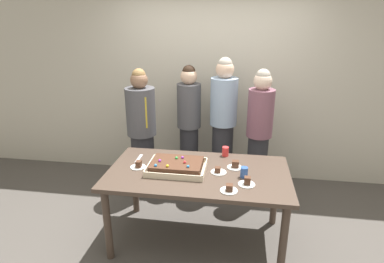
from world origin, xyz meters
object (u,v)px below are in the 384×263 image
drink_cup_nearest (225,151)px  plated_slice_far_right (218,171)px  plated_slice_near_right (247,183)px  person_green_shirt_behind (189,125)px  sheet_cake (177,166)px  plated_slice_near_left (138,166)px  plated_slice_far_left (229,189)px  plated_slice_center_front (235,166)px  cake_server_utensil (139,159)px  party_table (198,180)px  person_far_right_suit (223,124)px  person_striped_tie_right (142,132)px  person_serving_front (259,134)px  drink_cup_middle (244,172)px

drink_cup_nearest → plated_slice_far_right: bearing=-96.1°
plated_slice_near_right → person_green_shirt_behind: person_green_shirt_behind is taller
sheet_cake → plated_slice_near_right: (0.67, -0.19, -0.02)m
plated_slice_near_left → drink_cup_nearest: bearing=27.0°
plated_slice_far_left → plated_slice_center_front: plated_slice_center_front is taller
plated_slice_near_right → cake_server_utensil: size_ratio=0.75×
plated_slice_far_left → cake_server_utensil: size_ratio=0.75×
party_table → drink_cup_nearest: (0.24, 0.41, 0.14)m
person_green_shirt_behind → person_far_right_suit: size_ratio=0.94×
cake_server_utensil → party_table: bearing=-16.3°
person_striped_tie_right → drink_cup_nearest: bearing=31.8°
sheet_cake → person_serving_front: size_ratio=0.34×
cake_server_utensil → plated_slice_far_left: bearing=-28.7°
plated_slice_far_left → cake_server_utensil: plated_slice_far_left is taller
sheet_cake → person_green_shirt_behind: size_ratio=0.34×
plated_slice_far_right → party_table: bearing=178.9°
drink_cup_nearest → person_far_right_suit: 0.69m
drink_cup_nearest → cake_server_utensil: size_ratio=0.50×
person_far_right_suit → person_striped_tie_right: bearing=-57.7°
cake_server_utensil → person_serving_front: (1.26, 0.73, 0.08)m
plated_slice_near_left → drink_cup_nearest: size_ratio=1.50×
drink_cup_nearest → person_green_shirt_behind: (-0.51, 0.73, 0.03)m
person_striped_tie_right → plated_slice_center_front: bearing=22.7°
drink_cup_middle → person_far_right_suit: 1.18m
plated_slice_far_left → party_table: bearing=132.8°
plated_slice_far_left → person_green_shirt_behind: (-0.59, 1.48, 0.06)m
plated_slice_near_right → drink_cup_middle: bearing=100.3°
plated_slice_center_front → person_green_shirt_behind: bearing=121.6°
drink_cup_nearest → person_green_shirt_behind: size_ratio=0.06×
plated_slice_far_left → plated_slice_far_right: bearing=109.5°
plated_slice_near_right → plated_slice_far_left: 0.20m
cake_server_utensil → person_green_shirt_behind: size_ratio=0.12×
party_table → person_green_shirt_behind: (-0.27, 1.14, 0.17)m
drink_cup_middle → person_striped_tie_right: person_striped_tie_right is taller
plated_slice_near_right → drink_cup_middle: (-0.03, 0.15, 0.03)m
plated_slice_far_right → drink_cup_nearest: 0.42m
plated_slice_near_right → drink_cup_middle: 0.15m
drink_cup_middle → person_green_shirt_behind: person_green_shirt_behind is taller
plated_slice_near_right → plated_slice_far_left: (-0.15, -0.13, -0.00)m
person_serving_front → party_table: bearing=7.9°
plated_slice_far_left → person_green_shirt_behind: bearing=111.6°
sheet_cake → cake_server_utensil: 0.49m
plated_slice_far_right → plated_slice_center_front: (0.16, 0.13, 0.01)m
plated_slice_center_front → person_green_shirt_behind: 1.19m
party_table → plated_slice_far_left: 0.47m
person_serving_front → person_far_right_suit: person_far_right_suit is taller
plated_slice_center_front → person_striped_tie_right: bearing=148.1°
cake_server_utensil → drink_cup_middle: bearing=-12.8°
sheet_cake → person_green_shirt_behind: 1.15m
person_striped_tie_right → plated_slice_near_right: bearing=15.1°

